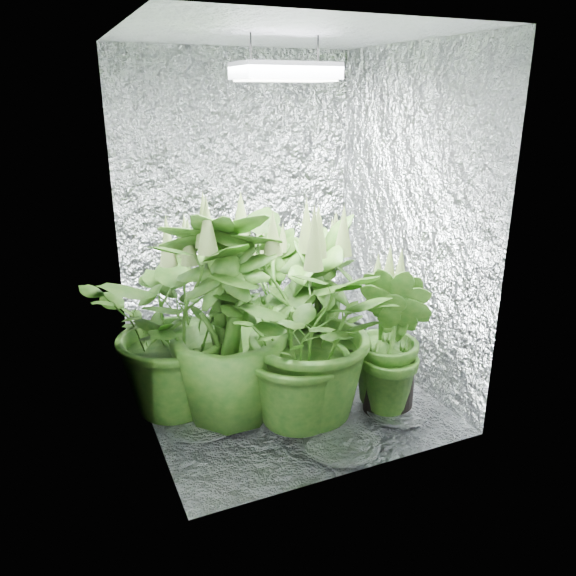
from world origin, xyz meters
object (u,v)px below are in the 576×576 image
at_px(grow_lamp, 285,72).
at_px(plant_a, 180,322).
at_px(circulation_fan, 362,347).
at_px(plant_g, 392,340).
at_px(plant_b, 325,305).
at_px(plant_f, 317,314).
at_px(plant_e, 306,327).
at_px(plant_c, 270,297).
at_px(plant_d, 226,319).

bearing_deg(grow_lamp, plant_a, 171.92).
bearing_deg(circulation_fan, plant_g, -113.86).
relative_size(grow_lamp, plant_a, 0.42).
height_order(plant_b, plant_f, plant_f).
bearing_deg(plant_e, grow_lamp, 85.70).
height_order(plant_f, plant_g, plant_f).
bearing_deg(plant_g, grow_lamp, 141.29).
bearing_deg(plant_g, circulation_fan, 74.68).
bearing_deg(plant_c, plant_d, -128.83).
distance_m(grow_lamp, plant_b, 1.37).
distance_m(plant_c, plant_e, 0.87).
xyz_separation_m(plant_f, circulation_fan, (0.47, 0.25, -0.41)).
bearing_deg(circulation_fan, plant_a, 174.73).
bearing_deg(plant_c, plant_b, -64.14).
bearing_deg(plant_a, circulation_fan, 3.27).
distance_m(plant_b, plant_f, 0.27).
bearing_deg(grow_lamp, plant_c, 77.41).
xyz_separation_m(plant_b, plant_g, (0.16, -0.50, -0.06)).
bearing_deg(circulation_fan, plant_e, -152.29).
bearing_deg(plant_c, plant_g, -68.48).
xyz_separation_m(grow_lamp, plant_a, (-0.59, 0.08, -1.28)).
bearing_deg(plant_e, circulation_fan, 36.25).
distance_m(plant_e, plant_g, 0.52).
bearing_deg(plant_a, plant_c, 31.97).
bearing_deg(plant_f, circulation_fan, 28.33).
relative_size(grow_lamp, plant_e, 0.40).
xyz_separation_m(plant_c, plant_f, (0.04, -0.62, 0.10)).
xyz_separation_m(plant_b, plant_c, (-0.20, 0.41, -0.06)).
distance_m(plant_e, plant_f, 0.28).
bearing_deg(plant_f, plant_a, 166.19).
relative_size(plant_f, circulation_fan, 3.69).
height_order(plant_c, circulation_fan, plant_c).
relative_size(plant_e, circulation_fan, 3.85).
height_order(plant_e, circulation_fan, plant_e).
relative_size(grow_lamp, circulation_fan, 1.56).
bearing_deg(plant_d, plant_a, 138.53).
bearing_deg(plant_g, plant_c, 111.52).
bearing_deg(plant_a, plant_g, -23.54).
height_order(plant_c, plant_f, plant_f).
bearing_deg(grow_lamp, plant_f, -32.90).
height_order(plant_a, plant_c, plant_a).
bearing_deg(plant_b, plant_c, 115.86).
distance_m(plant_f, plant_g, 0.44).
bearing_deg(plant_d, plant_e, -31.54).
xyz_separation_m(plant_c, plant_e, (-0.14, -0.84, 0.14)).
bearing_deg(plant_b, plant_e, -127.93).
bearing_deg(plant_a, plant_d, -41.47).
height_order(plant_c, plant_e, plant_e).
height_order(plant_a, circulation_fan, plant_a).
xyz_separation_m(plant_b, plant_f, (-0.16, -0.22, 0.05)).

